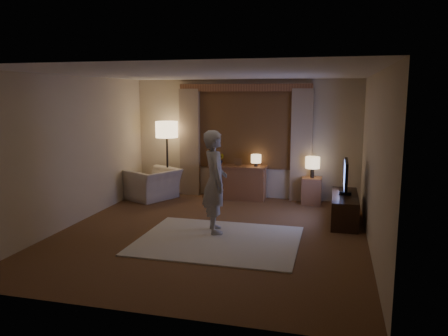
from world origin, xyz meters
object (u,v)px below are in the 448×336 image
(armchair, at_px, (153,184))
(tv_stand, at_px, (344,208))
(sideboard, at_px, (238,183))
(side_table, at_px, (312,191))
(person, at_px, (215,182))

(armchair, distance_m, tv_stand, 4.13)
(sideboard, height_order, side_table, sideboard)
(sideboard, bearing_deg, person, -86.42)
(armchair, relative_size, tv_stand, 0.73)
(side_table, distance_m, tv_stand, 1.37)
(sideboard, xyz_separation_m, side_table, (1.60, -0.05, -0.07))
(armchair, xyz_separation_m, side_table, (3.40, 0.42, -0.05))
(side_table, distance_m, person, 2.84)
(sideboard, bearing_deg, armchair, -165.31)
(tv_stand, height_order, person, person)
(sideboard, xyz_separation_m, person, (0.15, -2.42, 0.52))
(sideboard, relative_size, person, 0.71)
(armchair, bearing_deg, tv_stand, 105.11)
(person, bearing_deg, tv_stand, -85.04)
(sideboard, height_order, armchair, sideboard)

